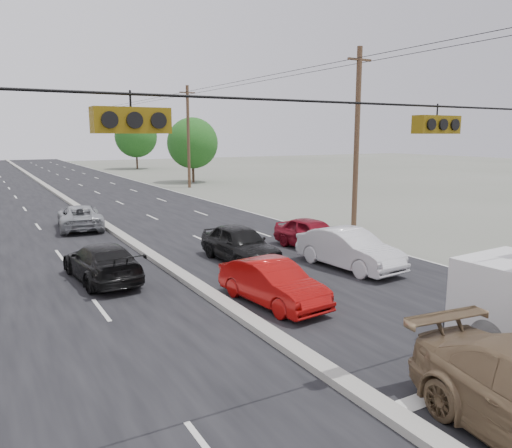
% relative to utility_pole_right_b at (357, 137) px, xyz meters
% --- Properties ---
extents(ground, '(200.00, 200.00, 0.00)m').
position_rel_utility_pole_right_b_xyz_m(ground, '(-12.50, -15.00, -5.11)').
color(ground, '#606356').
rests_on(ground, ground).
extents(road_surface, '(20.00, 160.00, 0.02)m').
position_rel_utility_pole_right_b_xyz_m(road_surface, '(-12.50, 15.00, -5.11)').
color(road_surface, black).
rests_on(road_surface, ground).
extents(center_median, '(0.50, 160.00, 0.20)m').
position_rel_utility_pole_right_b_xyz_m(center_median, '(-12.50, 15.00, -5.01)').
color(center_median, gray).
rests_on(center_median, ground).
extents(utility_pole_right_b, '(1.60, 0.30, 10.00)m').
position_rel_utility_pole_right_b_xyz_m(utility_pole_right_b, '(0.00, 0.00, 0.00)').
color(utility_pole_right_b, '#422D1E').
rests_on(utility_pole_right_b, ground).
extents(utility_pole_right_c, '(1.60, 0.30, 10.00)m').
position_rel_utility_pole_right_b_xyz_m(utility_pole_right_c, '(0.00, 25.00, 0.00)').
color(utility_pole_right_c, '#422D1E').
rests_on(utility_pole_right_c, ground).
extents(traffic_signals, '(25.00, 0.30, 0.54)m').
position_rel_utility_pole_right_b_xyz_m(traffic_signals, '(-11.10, -15.00, 0.39)').
color(traffic_signals, black).
rests_on(traffic_signals, ground).
extents(tree_right_mid, '(5.60, 5.60, 7.14)m').
position_rel_utility_pole_right_b_xyz_m(tree_right_mid, '(2.50, 30.00, -0.77)').
color(tree_right_mid, '#382619').
rests_on(tree_right_mid, ground).
extents(tree_right_far, '(6.40, 6.40, 8.16)m').
position_rel_utility_pole_right_b_xyz_m(tree_right_far, '(3.50, 55.00, -0.15)').
color(tree_right_far, '#382619').
rests_on(tree_right_far, ground).
extents(red_sedan, '(1.90, 4.29, 1.37)m').
position_rel_utility_pole_right_b_xyz_m(red_sedan, '(-11.09, -9.10, -4.42)').
color(red_sedan, '#950A09').
rests_on(red_sedan, ground).
extents(queue_car_a, '(1.95, 4.58, 1.54)m').
position_rel_utility_pole_right_b_xyz_m(queue_car_a, '(-9.50, -3.90, -4.34)').
color(queue_car_a, black).
rests_on(queue_car_a, ground).
extents(queue_car_b, '(2.05, 4.85, 1.56)m').
position_rel_utility_pole_right_b_xyz_m(queue_car_b, '(-6.22, -6.95, -4.33)').
color(queue_car_b, silver).
rests_on(queue_car_b, ground).
extents(queue_car_e, '(2.10, 4.38, 1.44)m').
position_rel_utility_pole_right_b_xyz_m(queue_car_e, '(-5.50, -3.51, -4.39)').
color(queue_car_e, maroon).
rests_on(queue_car_e, ground).
extents(oncoming_near, '(2.25, 4.86, 1.37)m').
position_rel_utility_pole_right_b_xyz_m(oncoming_near, '(-15.13, -3.84, -4.42)').
color(oncoming_near, black).
rests_on(oncoming_near, ground).
extents(oncoming_far, '(2.78, 5.11, 1.36)m').
position_rel_utility_pole_right_b_xyz_m(oncoming_far, '(-13.90, 7.07, -4.43)').
color(oncoming_far, gray).
rests_on(oncoming_far, ground).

